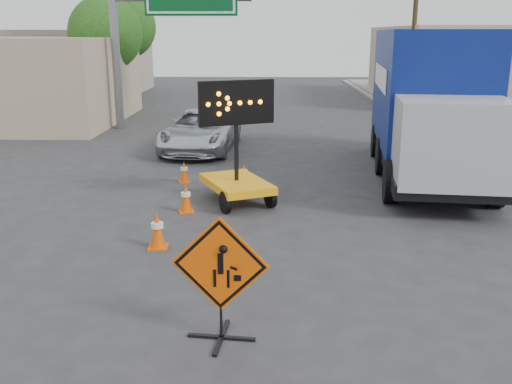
{
  "coord_description": "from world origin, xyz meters",
  "views": [
    {
      "loc": [
        0.16,
        -7.7,
        4.18
      ],
      "look_at": [
        -0.03,
        2.54,
        1.32
      ],
      "focal_mm": 40.0,
      "sensor_mm": 36.0,
      "label": 1
    }
  ],
  "objects_px": {
    "arrow_board": "(237,176)",
    "box_truck": "(428,112)",
    "construction_sign": "(220,276)",
    "pickup_truck": "(201,130)"
  },
  "relations": [
    {
      "from": "arrow_board",
      "to": "box_truck",
      "type": "relative_size",
      "value": 0.33
    },
    {
      "from": "box_truck",
      "to": "construction_sign",
      "type": "bearing_deg",
      "value": -112.06
    },
    {
      "from": "pickup_truck",
      "to": "construction_sign",
      "type": "bearing_deg",
      "value": -77.65
    },
    {
      "from": "arrow_board",
      "to": "box_truck",
      "type": "height_order",
      "value": "box_truck"
    },
    {
      "from": "arrow_board",
      "to": "box_truck",
      "type": "bearing_deg",
      "value": 3.43
    },
    {
      "from": "pickup_truck",
      "to": "box_truck",
      "type": "relative_size",
      "value": 0.57
    },
    {
      "from": "arrow_board",
      "to": "box_truck",
      "type": "distance_m",
      "value": 6.38
    },
    {
      "from": "pickup_truck",
      "to": "arrow_board",
      "type": "bearing_deg",
      "value": -71.31
    },
    {
      "from": "construction_sign",
      "to": "arrow_board",
      "type": "bearing_deg",
      "value": 97.93
    },
    {
      "from": "arrow_board",
      "to": "pickup_truck",
      "type": "xyz_separation_m",
      "value": [
        -1.67,
        6.76,
        0.05
      ]
    }
  ]
}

